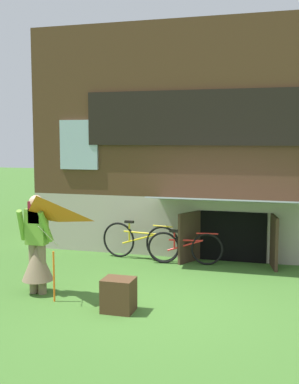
{
  "coord_description": "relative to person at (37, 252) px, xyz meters",
  "views": [
    {
      "loc": [
        1.81,
        -7.2,
        2.59
      ],
      "look_at": [
        -0.59,
        1.18,
        1.62
      ],
      "focal_mm": 46.04,
      "sensor_mm": 36.0,
      "label": 1
    }
  ],
  "objects": [
    {
      "name": "wooden_crate",
      "position": [
        1.58,
        -0.44,
        -0.44
      ],
      "size": [
        0.46,
        0.39,
        0.5
      ],
      "primitive_type": "cube",
      "color": "#4C331E",
      "rests_on": "ground_plane"
    },
    {
      "name": "bicycle_yellow",
      "position": [
        0.97,
        2.65,
        -0.3
      ],
      "size": [
        1.79,
        0.33,
        0.82
      ],
      "rotation": [
        0.0,
        0.0,
        -0.16
      ],
      "color": "black",
      "rests_on": "ground_plane"
    },
    {
      "name": "ground_plane",
      "position": [
        2.17,
        0.06,
        -0.7
      ],
      "size": [
        60.0,
        60.0,
        0.0
      ],
      "primitive_type": "plane",
      "color": "#3D6B28"
    },
    {
      "name": "log_house",
      "position": [
        2.17,
        5.51,
        1.82
      ],
      "size": [
        7.8,
        6.03,
        5.04
      ],
      "color": "#ADA393",
      "rests_on": "ground_plane"
    },
    {
      "name": "person",
      "position": [
        0.0,
        0.0,
        0.0
      ],
      "size": [
        0.61,
        0.53,
        1.65
      ],
      "rotation": [
        0.0,
        0.0,
        -0.43
      ],
      "color": "#7F6B51",
      "rests_on": "ground_plane"
    },
    {
      "name": "kite",
      "position": [
        0.33,
        -0.58,
        0.6
      ],
      "size": [
        0.95,
        1.04,
        1.57
      ],
      "color": "orange",
      "rests_on": "ground_plane"
    },
    {
      "name": "bicycle_red",
      "position": [
        1.97,
        2.54,
        -0.35
      ],
      "size": [
        1.54,
        0.22,
        0.71
      ],
      "rotation": [
        0.0,
        0.0,
        0.12
      ],
      "color": "black",
      "rests_on": "ground_plane"
    }
  ]
}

